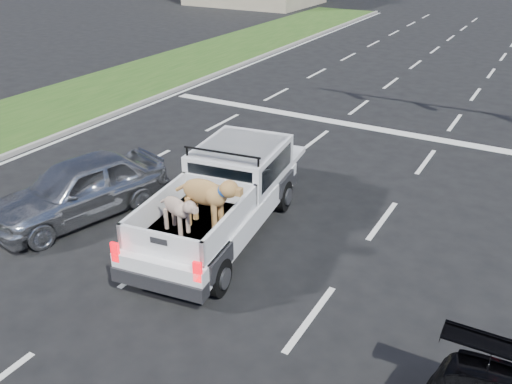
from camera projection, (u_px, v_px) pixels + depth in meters
ground at (226, 288)px, 10.21m from camera, size 160.00×160.00×0.00m
road_markings at (351, 167)px, 15.31m from camera, size 17.75×60.00×0.01m
grass_median_left at (51, 109)px, 19.97m from camera, size 5.00×60.00×0.10m
curb_left at (100, 119)px, 18.87m from camera, size 0.15×60.00×0.14m
pickup_truck at (222, 196)px, 11.63m from camera, size 2.54×5.37×1.94m
silver_sedan at (79, 188)px, 12.46m from camera, size 2.70×4.47×1.42m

